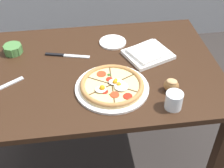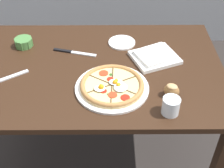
{
  "view_description": "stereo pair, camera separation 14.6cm",
  "coord_description": "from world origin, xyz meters",
  "px_view_note": "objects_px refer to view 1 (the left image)",
  "views": [
    {
      "loc": [
        -0.08,
        -1.28,
        1.71
      ],
      "look_at": [
        0.07,
        -0.17,
        0.76
      ],
      "focal_mm": 50.0,
      "sensor_mm": 36.0,
      "label": 1
    },
    {
      "loc": [
        0.07,
        -1.29,
        1.71
      ],
      "look_at": [
        0.07,
        -0.17,
        0.76
      ],
      "focal_mm": 50.0,
      "sensor_mm": 36.0,
      "label": 2
    }
  ],
  "objects_px": {
    "pizza": "(112,86)",
    "knife_main": "(67,56)",
    "napkin_folded": "(148,54)",
    "water_glass": "(174,101)",
    "bread_piece_near": "(171,85)",
    "side_saucer": "(113,42)",
    "ramekin_bowl": "(13,49)",
    "dining_table": "(94,83)"
  },
  "relations": [
    {
      "from": "dining_table",
      "to": "water_glass",
      "type": "xyz_separation_m",
      "value": [
        0.32,
        -0.33,
        0.13
      ]
    },
    {
      "from": "napkin_folded",
      "to": "bread_piece_near",
      "type": "relative_size",
      "value": 3.2
    },
    {
      "from": "napkin_folded",
      "to": "knife_main",
      "type": "distance_m",
      "value": 0.44
    },
    {
      "from": "napkin_folded",
      "to": "side_saucer",
      "type": "distance_m",
      "value": 0.23
    },
    {
      "from": "napkin_folded",
      "to": "water_glass",
      "type": "bearing_deg",
      "value": -86.85
    },
    {
      "from": "water_glass",
      "to": "dining_table",
      "type": "bearing_deg",
      "value": 134.36
    },
    {
      "from": "napkin_folded",
      "to": "water_glass",
      "type": "height_order",
      "value": "water_glass"
    },
    {
      "from": "ramekin_bowl",
      "to": "knife_main",
      "type": "relative_size",
      "value": 0.43
    },
    {
      "from": "dining_table",
      "to": "bread_piece_near",
      "type": "distance_m",
      "value": 0.43
    },
    {
      "from": "dining_table",
      "to": "knife_main",
      "type": "xyz_separation_m",
      "value": [
        -0.13,
        0.13,
        0.1
      ]
    },
    {
      "from": "dining_table",
      "to": "napkin_folded",
      "type": "distance_m",
      "value": 0.33
    },
    {
      "from": "knife_main",
      "to": "water_glass",
      "type": "xyz_separation_m",
      "value": [
        0.46,
        -0.46,
        0.03
      ]
    },
    {
      "from": "dining_table",
      "to": "napkin_folded",
      "type": "bearing_deg",
      "value": 12.62
    },
    {
      "from": "pizza",
      "to": "napkin_folded",
      "type": "height_order",
      "value": "pizza"
    },
    {
      "from": "dining_table",
      "to": "bread_piece_near",
      "type": "xyz_separation_m",
      "value": [
        0.34,
        -0.22,
        0.13
      ]
    },
    {
      "from": "napkin_folded",
      "to": "side_saucer",
      "type": "bearing_deg",
      "value": 138.01
    },
    {
      "from": "pizza",
      "to": "side_saucer",
      "type": "height_order",
      "value": "pizza"
    },
    {
      "from": "knife_main",
      "to": "side_saucer",
      "type": "relative_size",
      "value": 1.58
    },
    {
      "from": "ramekin_bowl",
      "to": "side_saucer",
      "type": "distance_m",
      "value": 0.55
    },
    {
      "from": "dining_table",
      "to": "ramekin_bowl",
      "type": "height_order",
      "value": "ramekin_bowl"
    },
    {
      "from": "napkin_folded",
      "to": "side_saucer",
      "type": "xyz_separation_m",
      "value": [
        -0.17,
        0.15,
        -0.01
      ]
    },
    {
      "from": "pizza",
      "to": "napkin_folded",
      "type": "distance_m",
      "value": 0.33
    },
    {
      "from": "napkin_folded",
      "to": "bread_piece_near",
      "type": "bearing_deg",
      "value": -81.68
    },
    {
      "from": "pizza",
      "to": "knife_main",
      "type": "height_order",
      "value": "pizza"
    },
    {
      "from": "ramekin_bowl",
      "to": "bread_piece_near",
      "type": "distance_m",
      "value": 0.87
    },
    {
      "from": "pizza",
      "to": "bread_piece_near",
      "type": "relative_size",
      "value": 3.94
    },
    {
      "from": "napkin_folded",
      "to": "bread_piece_near",
      "type": "distance_m",
      "value": 0.29
    },
    {
      "from": "water_glass",
      "to": "side_saucer",
      "type": "xyz_separation_m",
      "value": [
        -0.19,
        0.55,
        -0.03
      ]
    },
    {
      "from": "ramekin_bowl",
      "to": "knife_main",
      "type": "distance_m",
      "value": 0.3
    },
    {
      "from": "pizza",
      "to": "knife_main",
      "type": "distance_m",
      "value": 0.36
    },
    {
      "from": "pizza",
      "to": "knife_main",
      "type": "relative_size",
      "value": 1.46
    },
    {
      "from": "pizza",
      "to": "knife_main",
      "type": "bearing_deg",
      "value": 124.53
    },
    {
      "from": "dining_table",
      "to": "pizza",
      "type": "distance_m",
      "value": 0.22
    },
    {
      "from": "ramekin_bowl",
      "to": "napkin_folded",
      "type": "xyz_separation_m",
      "value": [
        0.72,
        -0.13,
        -0.01
      ]
    },
    {
      "from": "ramekin_bowl",
      "to": "water_glass",
      "type": "xyz_separation_m",
      "value": [
        0.75,
        -0.53,
        0.01
      ]
    },
    {
      "from": "pizza",
      "to": "knife_main",
      "type": "xyz_separation_m",
      "value": [
        -0.21,
        0.3,
        -0.01
      ]
    },
    {
      "from": "pizza",
      "to": "side_saucer",
      "type": "relative_size",
      "value": 2.3
    },
    {
      "from": "ramekin_bowl",
      "to": "water_glass",
      "type": "height_order",
      "value": "water_glass"
    },
    {
      "from": "dining_table",
      "to": "bread_piece_near",
      "type": "relative_size",
      "value": 14.57
    },
    {
      "from": "bread_piece_near",
      "to": "side_saucer",
      "type": "distance_m",
      "value": 0.49
    },
    {
      "from": "ramekin_bowl",
      "to": "side_saucer",
      "type": "bearing_deg",
      "value": 2.5
    },
    {
      "from": "dining_table",
      "to": "knife_main",
      "type": "height_order",
      "value": "knife_main"
    }
  ]
}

